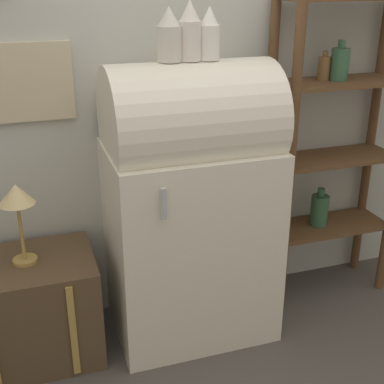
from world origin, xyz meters
TOP-DOWN VIEW (x-y plane):
  - ground_plane at (0.00, 0.00)m, footprint 12.00×12.00m
  - wall_back at (-0.01, 0.57)m, footprint 7.00×0.09m
  - refrigerator at (-0.00, 0.27)m, footprint 0.77×0.59m
  - suitcase_trunk at (-0.79, 0.28)m, footprint 0.62×0.47m
  - shelf_unit at (0.83, 0.38)m, footprint 0.70×0.30m
  - vase_left at (-0.09, 0.28)m, footprint 0.11×0.11m
  - vase_center at (0.00, 0.28)m, footprint 0.10×0.10m
  - vase_right at (0.08, 0.27)m, footprint 0.09×0.09m
  - desk_lamp at (-0.78, 0.29)m, footprint 0.16×0.16m

SIDE VIEW (x-z plane):
  - ground_plane at x=0.00m, z-range 0.00..0.00m
  - suitcase_trunk at x=-0.79m, z-range 0.00..0.51m
  - refrigerator at x=0.00m, z-range 0.01..1.38m
  - desk_lamp at x=-0.78m, z-range 0.62..1.00m
  - shelf_unit at x=0.83m, z-range 0.09..1.71m
  - wall_back at x=-0.01m, z-range 0.00..2.70m
  - vase_right at x=0.08m, z-range 1.36..1.58m
  - vase_left at x=-0.09m, z-range 1.36..1.58m
  - vase_center at x=0.00m, z-range 1.36..1.61m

